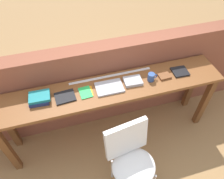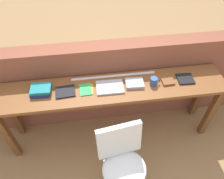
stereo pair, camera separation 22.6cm
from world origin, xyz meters
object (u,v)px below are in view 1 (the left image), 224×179
pamphlet_pile_colourful (86,92)px  book_open_centre (109,87)px  book_stack_leftmost (39,98)px  mug (151,77)px  magazine_cycling (65,97)px  book_repair_rightmost (180,72)px  leather_journal_brown (164,76)px  chair_white_moulded (131,157)px

pamphlet_pile_colourful → book_open_centre: 0.25m
book_stack_leftmost → mug: size_ratio=1.97×
magazine_cycling → pamphlet_pile_colourful: size_ratio=1.17×
magazine_cycling → book_repair_rightmost: book_repair_rightmost is taller
pamphlet_pile_colourful → book_open_centre: book_open_centre is taller
book_open_centre → book_repair_rightmost: size_ratio=1.65×
book_stack_leftmost → pamphlet_pile_colourful: bearing=-2.9°
book_stack_leftmost → mug: 1.19m
magazine_cycling → leather_journal_brown: size_ratio=1.55×
book_repair_rightmost → chair_white_moulded: bearing=-137.7°
book_open_centre → book_stack_leftmost: bearing=178.3°
book_repair_rightmost → book_open_centre: bearing=-176.2°
chair_white_moulded → pamphlet_pile_colourful: chair_white_moulded is taller
chair_white_moulded → pamphlet_pile_colourful: size_ratio=5.16×
leather_journal_brown → magazine_cycling: bearing=177.8°
magazine_cycling → pamphlet_pile_colourful: 0.22m
book_open_centre → mug: (0.47, -0.01, 0.03)m
leather_journal_brown → book_repair_rightmost: bearing=4.1°
book_stack_leftmost → magazine_cycling: 0.25m
magazine_cycling → mug: 0.94m
book_stack_leftmost → mug: bearing=-1.9°
chair_white_moulded → leather_journal_brown: bearing=47.1°
chair_white_moulded → book_open_centre: book_open_centre is taller
mug → book_repair_rightmost: 0.37m
magazine_cycling → book_repair_rightmost: (1.30, 0.02, 0.00)m
magazine_cycling → pamphlet_pile_colourful: magazine_cycling is taller
chair_white_moulded → mug: mug is taller
pamphlet_pile_colourful → book_repair_rightmost: (1.09, 0.01, 0.01)m
chair_white_moulded → leather_journal_brown: size_ratio=6.86×
book_open_centre → leather_journal_brown: leather_journal_brown is taller
book_stack_leftmost → chair_white_moulded: bearing=-41.8°
mug → book_repair_rightmost: bearing=3.9°
mug → book_repair_rightmost: (0.36, 0.02, -0.03)m
magazine_cycling → mug: size_ratio=1.84×
book_stack_leftmost → book_open_centre: 0.72m
chair_white_moulded → book_repair_rightmost: size_ratio=5.12×
book_stack_leftmost → leather_journal_brown: bearing=-1.6°
book_repair_rightmost → pamphlet_pile_colourful: bearing=-176.9°
book_open_centre → book_repair_rightmost: bearing=1.8°
pamphlet_pile_colourful → leather_journal_brown: 0.88m
pamphlet_pile_colourful → mug: 0.72m
magazine_cycling → book_stack_leftmost: bearing=168.6°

